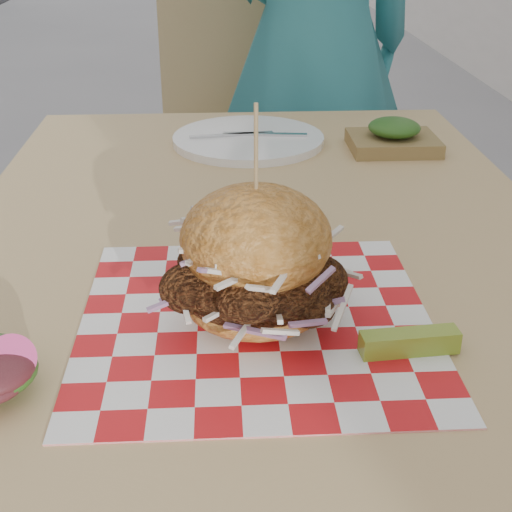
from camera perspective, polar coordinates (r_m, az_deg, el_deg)
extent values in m
imported|color=teal|center=(1.79, 4.65, 16.54)|extent=(0.71, 0.59, 1.66)
cube|color=tan|center=(0.94, 0.46, 0.63)|extent=(0.80, 1.20, 0.04)
cylinder|color=#333338|center=(1.61, -12.97, -3.29)|extent=(0.05, 0.05, 0.71)
cylinder|color=#333338|center=(1.64, 11.21, -2.67)|extent=(0.05, 0.05, 0.71)
cube|color=tan|center=(1.96, -1.36, 5.90)|extent=(0.43, 0.43, 0.04)
cube|color=tan|center=(2.08, -1.47, 14.32)|extent=(0.42, 0.05, 0.50)
cylinder|color=#333338|center=(1.90, -6.70, -2.76)|extent=(0.03, 0.03, 0.43)
cylinder|color=#333338|center=(1.90, 4.18, -2.64)|extent=(0.03, 0.03, 0.43)
cylinder|color=#333338|center=(2.22, -5.97, 1.78)|extent=(0.03, 0.03, 0.43)
cylinder|color=#333338|center=(2.22, 3.33, 1.89)|extent=(0.03, 0.03, 0.43)
cube|color=red|center=(0.74, 0.00, -5.14)|extent=(0.36, 0.36, 0.00)
ellipsoid|color=#C17E36|center=(0.73, 0.00, -3.35)|extent=(0.15, 0.15, 0.05)
ellipsoid|color=brown|center=(0.72, 0.00, -1.96)|extent=(0.16, 0.15, 0.08)
ellipsoid|color=#C17E36|center=(0.69, 0.00, 1.40)|extent=(0.15, 0.15, 0.10)
cylinder|color=tan|center=(0.67, 0.00, 7.43)|extent=(0.00, 0.00, 0.11)
cube|color=#8BA530|center=(0.70, 12.18, -6.75)|extent=(0.10, 0.03, 0.02)
ellipsoid|color=#3F1419|center=(0.65, -18.06, -10.28)|extent=(0.08, 0.08, 0.03)
ellipsoid|color=#124213|center=(0.67, -19.15, -8.90)|extent=(0.08, 0.08, 0.03)
cylinder|color=#DB3C82|center=(0.66, -19.02, -7.79)|extent=(0.05, 0.05, 0.04)
cylinder|color=white|center=(1.29, -0.62, 9.31)|extent=(0.27, 0.27, 0.01)
cube|color=silver|center=(1.29, -1.98, 9.66)|extent=(0.15, 0.03, 0.00)
cube|color=silver|center=(1.29, 0.73, 9.71)|extent=(0.15, 0.03, 0.00)
cube|color=olive|center=(1.28, 10.90, 8.87)|extent=(0.15, 0.12, 0.02)
ellipsoid|color=#124213|center=(1.27, 11.01, 10.06)|extent=(0.09, 0.09, 0.03)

